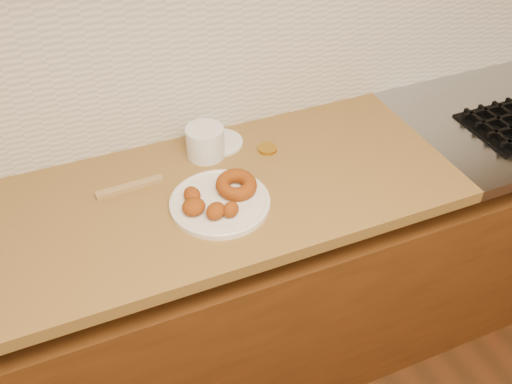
% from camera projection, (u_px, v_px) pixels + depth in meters
% --- Properties ---
extents(base_cabinet, '(3.60, 0.60, 0.77)m').
position_uv_depth(base_cabinet, '(276.00, 283.00, 1.95)').
color(base_cabinet, '#592D0F').
rests_on(base_cabinet, floor).
extents(butcher_block, '(2.30, 0.62, 0.04)m').
position_uv_depth(butcher_block, '(58.00, 236.00, 1.44)').
color(butcher_block, olive).
rests_on(butcher_block, base_cabinet).
extents(backsplash, '(3.60, 0.02, 0.60)m').
position_uv_depth(backsplash, '(242.00, 37.00, 1.63)').
color(backsplash, beige).
rests_on(backsplash, wall_back).
extents(donut_plate, '(0.28, 0.28, 0.02)m').
position_uv_depth(donut_plate, '(220.00, 203.00, 1.50)').
color(donut_plate, silver).
rests_on(donut_plate, butcher_block).
extents(ring_donut, '(0.15, 0.16, 0.05)m').
position_uv_depth(ring_donut, '(236.00, 185.00, 1.52)').
color(ring_donut, '#903F09').
rests_on(ring_donut, donut_plate).
extents(fried_dough_chunks, '(0.16, 0.16, 0.04)m').
position_uv_depth(fried_dough_chunks, '(205.00, 205.00, 1.45)').
color(fried_dough_chunks, '#903F09').
rests_on(fried_dough_chunks, donut_plate).
extents(plastic_tub, '(0.12, 0.12, 0.10)m').
position_uv_depth(plastic_tub, '(205.00, 142.00, 1.65)').
color(plastic_tub, silver).
rests_on(plastic_tub, butcher_block).
extents(tub_lid, '(0.18, 0.18, 0.01)m').
position_uv_depth(tub_lid, '(220.00, 142.00, 1.73)').
color(tub_lid, silver).
rests_on(tub_lid, butcher_block).
extents(brass_jar_lid, '(0.07, 0.07, 0.01)m').
position_uv_depth(brass_jar_lid, '(267.00, 149.00, 1.70)').
color(brass_jar_lid, '#B78421').
rests_on(brass_jar_lid, butcher_block).
extents(wooden_utensil, '(0.19, 0.03, 0.02)m').
position_uv_depth(wooden_utensil, '(130.00, 187.00, 1.55)').
color(wooden_utensil, '#9B7848').
rests_on(wooden_utensil, butcher_block).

